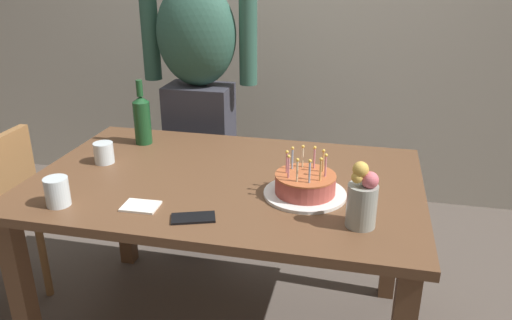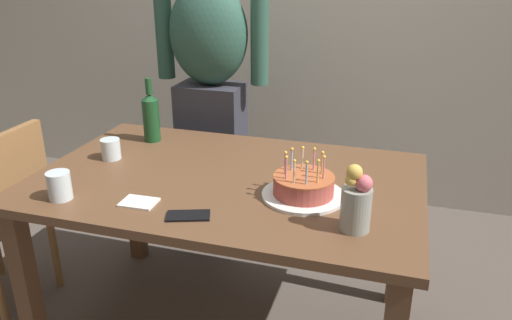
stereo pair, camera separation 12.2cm
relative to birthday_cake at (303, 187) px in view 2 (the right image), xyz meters
The scene contains 10 objects.
dining_table 0.36m from the birthday_cake, 165.04° to the left, with size 1.50×0.96×0.74m.
birthday_cake is the anchor object (origin of this frame).
water_glass_near 0.87m from the birthday_cake, behind, with size 0.08×0.08×0.09m, color silver.
water_glass_far 0.87m from the birthday_cake, 162.20° to the right, with size 0.08×0.08×0.10m, color silver.
wine_bottle 0.89m from the birthday_cake, 154.59° to the left, with size 0.08×0.08×0.30m.
cell_phone 0.42m from the birthday_cake, 142.49° to the right, with size 0.14×0.07×0.01m, color black.
napkin_stack 0.58m from the birthday_cake, 157.92° to the right, with size 0.12×0.09×0.01m, color white.
flower_vase 0.28m from the birthday_cake, 41.77° to the right, with size 0.10×0.10×0.22m.
person_man_bearded 1.04m from the birthday_cake, 130.07° to the left, with size 0.61×0.27×1.66m.
dining_chair 1.37m from the birthday_cake, behind, with size 0.42×0.42×0.87m.
Camera 2 is at (0.63, -1.69, 1.55)m, focal length 35.35 mm.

